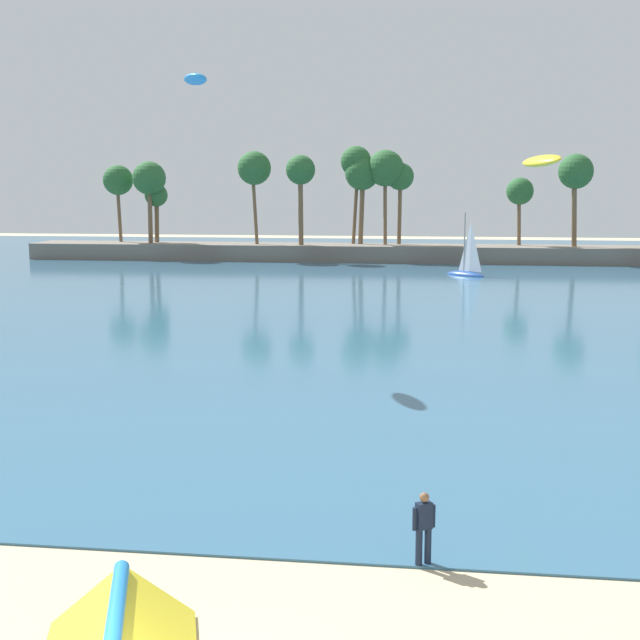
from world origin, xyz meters
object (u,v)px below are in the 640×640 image
(sailboat_mid_bay, at_px, (466,270))
(kite_aloft_low_near_shore, at_px, (541,161))
(kite_aloft_high_over_bay, at_px, (195,79))
(folded_kite, at_px, (116,635))
(person_at_waterline, at_px, (424,527))

(sailboat_mid_bay, xyz_separation_m, kite_aloft_low_near_shore, (1.67, -40.45, 8.57))
(kite_aloft_high_over_bay, height_order, kite_aloft_low_near_shore, kite_aloft_high_over_bay)
(sailboat_mid_bay, bearing_deg, kite_aloft_low_near_shore, -87.63)
(sailboat_mid_bay, distance_m, kite_aloft_high_over_bay, 44.93)
(folded_kite, height_order, kite_aloft_low_near_shore, kite_aloft_low_near_shore)
(person_at_waterline, distance_m, sailboat_mid_bay, 61.72)
(sailboat_mid_bay, xyz_separation_m, kite_aloft_high_over_bay, (-13.43, -41.12, 12.14))
(person_at_waterline, relative_size, kite_aloft_low_near_shore, 0.55)
(kite_aloft_high_over_bay, bearing_deg, kite_aloft_low_near_shore, 70.07)
(sailboat_mid_bay, height_order, kite_aloft_high_over_bay, kite_aloft_high_over_bay)
(person_at_waterline, height_order, kite_aloft_high_over_bay, kite_aloft_high_over_bay)
(folded_kite, distance_m, sailboat_mid_bay, 67.20)
(sailboat_mid_bay, relative_size, kite_aloft_high_over_bay, 2.16)
(person_at_waterline, height_order, sailboat_mid_bay, sailboat_mid_bay)
(folded_kite, bearing_deg, kite_aloft_low_near_shore, 70.09)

